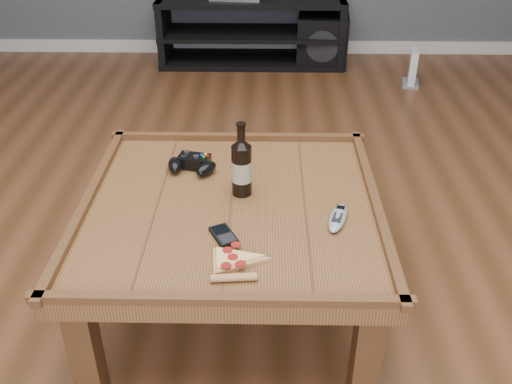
{
  "coord_description": "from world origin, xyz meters",
  "views": [
    {
      "loc": [
        0.11,
        -1.61,
        1.5
      ],
      "look_at": [
        0.08,
        -0.04,
        0.52
      ],
      "focal_mm": 40.0,
      "sensor_mm": 36.0,
      "label": 1
    }
  ],
  "objects_px": {
    "beer_bottle": "(242,166)",
    "coffee_table": "(231,218)",
    "game_controller": "(192,164)",
    "remote_control": "(338,218)",
    "smartphone": "(224,235)",
    "game_console": "(412,69)",
    "pizza_slice": "(233,262)",
    "subwoofer": "(323,39)",
    "media_console": "(251,31)"
  },
  "relations": [
    {
      "from": "beer_bottle",
      "to": "coffee_table",
      "type": "bearing_deg",
      "value": -116.41
    },
    {
      "from": "game_controller",
      "to": "remote_control",
      "type": "distance_m",
      "value": 0.6
    },
    {
      "from": "coffee_table",
      "to": "smartphone",
      "type": "xyz_separation_m",
      "value": [
        -0.01,
        -0.19,
        0.07
      ]
    },
    {
      "from": "game_console",
      "to": "pizza_slice",
      "type": "bearing_deg",
      "value": -101.83
    },
    {
      "from": "coffee_table",
      "to": "remote_control",
      "type": "height_order",
      "value": "same"
    },
    {
      "from": "subwoofer",
      "to": "game_console",
      "type": "distance_m",
      "value": 0.76
    },
    {
      "from": "beer_bottle",
      "to": "remote_control",
      "type": "xyz_separation_m",
      "value": [
        0.32,
        -0.16,
        -0.09
      ]
    },
    {
      "from": "remote_control",
      "to": "subwoofer",
      "type": "relative_size",
      "value": 0.43
    },
    {
      "from": "beer_bottle",
      "to": "remote_control",
      "type": "height_order",
      "value": "beer_bottle"
    },
    {
      "from": "media_console",
      "to": "beer_bottle",
      "type": "distance_m",
      "value": 2.7
    },
    {
      "from": "game_controller",
      "to": "subwoofer",
      "type": "relative_size",
      "value": 0.49
    },
    {
      "from": "coffee_table",
      "to": "remote_control",
      "type": "bearing_deg",
      "value": -15.21
    },
    {
      "from": "media_console",
      "to": "beer_bottle",
      "type": "bearing_deg",
      "value": -89.27
    },
    {
      "from": "pizza_slice",
      "to": "subwoofer",
      "type": "xyz_separation_m",
      "value": [
        0.52,
        3.06,
        -0.27
      ]
    },
    {
      "from": "beer_bottle",
      "to": "pizza_slice",
      "type": "xyz_separation_m",
      "value": [
        -0.01,
        -0.39,
        -0.1
      ]
    },
    {
      "from": "coffee_table",
      "to": "pizza_slice",
      "type": "xyz_separation_m",
      "value": [
        0.02,
        -0.32,
        0.07
      ]
    },
    {
      "from": "coffee_table",
      "to": "remote_control",
      "type": "relative_size",
      "value": 5.83
    },
    {
      "from": "pizza_slice",
      "to": "smartphone",
      "type": "distance_m",
      "value": 0.14
    },
    {
      "from": "media_console",
      "to": "smartphone",
      "type": "height_order",
      "value": "media_console"
    },
    {
      "from": "coffee_table",
      "to": "subwoofer",
      "type": "xyz_separation_m",
      "value": [
        0.55,
        2.74,
        -0.2
      ]
    },
    {
      "from": "media_console",
      "to": "remote_control",
      "type": "height_order",
      "value": "media_console"
    },
    {
      "from": "coffee_table",
      "to": "media_console",
      "type": "height_order",
      "value": "media_console"
    },
    {
      "from": "subwoofer",
      "to": "remote_control",
      "type": "bearing_deg",
      "value": -88.89
    },
    {
      "from": "game_controller",
      "to": "smartphone",
      "type": "relative_size",
      "value": 1.63
    },
    {
      "from": "pizza_slice",
      "to": "smartphone",
      "type": "height_order",
      "value": "pizza_slice"
    },
    {
      "from": "subwoofer",
      "to": "smartphone",
      "type": "bearing_deg",
      "value": -95.7
    },
    {
      "from": "game_controller",
      "to": "game_console",
      "type": "xyz_separation_m",
      "value": [
        1.31,
        2.07,
        -0.36
      ]
    },
    {
      "from": "beer_bottle",
      "to": "subwoofer",
      "type": "distance_m",
      "value": 2.75
    },
    {
      "from": "game_controller",
      "to": "pizza_slice",
      "type": "distance_m",
      "value": 0.58
    },
    {
      "from": "game_console",
      "to": "subwoofer",
      "type": "bearing_deg",
      "value": 154.78
    },
    {
      "from": "beer_bottle",
      "to": "subwoofer",
      "type": "xyz_separation_m",
      "value": [
        0.51,
        2.67,
        -0.37
      ]
    },
    {
      "from": "smartphone",
      "to": "remote_control",
      "type": "relative_size",
      "value": 0.7
    },
    {
      "from": "beer_bottle",
      "to": "game_controller",
      "type": "height_order",
      "value": "beer_bottle"
    },
    {
      "from": "smartphone",
      "to": "coffee_table",
      "type": "bearing_deg",
      "value": 59.41
    },
    {
      "from": "smartphone",
      "to": "subwoofer",
      "type": "height_order",
      "value": "smartphone"
    },
    {
      "from": "remote_control",
      "to": "subwoofer",
      "type": "distance_m",
      "value": 2.86
    },
    {
      "from": "pizza_slice",
      "to": "game_console",
      "type": "distance_m",
      "value": 2.87
    },
    {
      "from": "game_controller",
      "to": "smartphone",
      "type": "bearing_deg",
      "value": -58.56
    },
    {
      "from": "media_console",
      "to": "game_controller",
      "type": "bearing_deg",
      "value": -93.56
    },
    {
      "from": "remote_control",
      "to": "subwoofer",
      "type": "bearing_deg",
      "value": 102.52
    },
    {
      "from": "pizza_slice",
      "to": "remote_control",
      "type": "distance_m",
      "value": 0.4
    },
    {
      "from": "pizza_slice",
      "to": "game_console",
      "type": "bearing_deg",
      "value": 61.44
    },
    {
      "from": "coffee_table",
      "to": "pizza_slice",
      "type": "height_order",
      "value": "coffee_table"
    },
    {
      "from": "game_console",
      "to": "smartphone",
      "type": "bearing_deg",
      "value": -103.6
    },
    {
      "from": "game_controller",
      "to": "subwoofer",
      "type": "bearing_deg",
      "value": 86.69
    },
    {
      "from": "coffee_table",
      "to": "beer_bottle",
      "type": "relative_size",
      "value": 3.87
    },
    {
      "from": "coffee_table",
      "to": "media_console",
      "type": "bearing_deg",
      "value": 90.0
    },
    {
      "from": "coffee_table",
      "to": "game_console",
      "type": "xyz_separation_m",
      "value": [
        1.15,
        2.29,
        -0.28
      ]
    },
    {
      "from": "pizza_slice",
      "to": "subwoofer",
      "type": "bearing_deg",
      "value": 75.08
    },
    {
      "from": "media_console",
      "to": "remote_control",
      "type": "relative_size",
      "value": 7.92
    }
  ]
}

